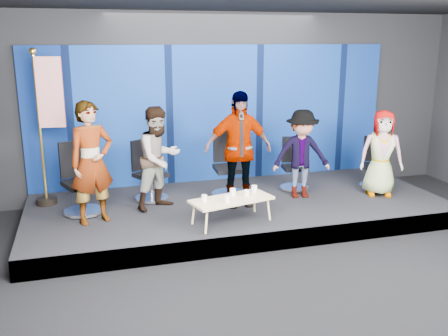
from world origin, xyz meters
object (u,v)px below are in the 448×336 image
Objects in this scene: chair_c at (229,174)px; panelist_d at (301,154)px; panelist_a at (92,163)px; chair_e at (374,171)px; panelist_b at (159,158)px; flag_stand at (48,124)px; panelist_e at (381,153)px; chair_d at (294,172)px; mug_a at (204,198)px; chair_b at (149,180)px; mug_c at (233,192)px; mug_e at (254,189)px; mug_b at (227,199)px; chair_a at (81,190)px; panelist_c at (238,149)px; coffee_table at (232,200)px; mug_d at (247,193)px.

chair_c is 0.76× the size of panelist_d.
chair_e is at bearing -15.58° from panelist_a.
panelist_b is 0.65× the size of flag_stand.
panelist_e is at bearing -1.76° from flag_stand.
chair_d is 2.49m from mug_a.
chair_b is at bearing 2.08° from flag_stand.
chair_c is 0.46× the size of flag_stand.
mug_c is (-1.57, -1.23, 0.12)m from chair_d.
chair_e is 2.83m from mug_e.
panelist_a is 1.97× the size of chair_e.
chair_c reaches higher than mug_c.
mug_b is 0.32m from mug_c.
flag_stand reaches higher than panelist_e.
chair_d is at bearing -32.39° from chair_b.
chair_a is 0.75m from panelist_a.
panelist_b is 4.09m from chair_e.
panelist_c is 1.54m from chair_d.
mug_c is (1.10, -1.34, 0.09)m from chair_b.
panelist_c is 0.88m from mug_c.
flag_stand is (-2.19, 1.69, 0.94)m from mug_a.
panelist_b reaches higher than panelist_e.
chair_c is 0.89× the size of coffee_table.
chair_b is 1.87m from mug_b.
chair_b is at bearing 176.88° from chair_c.
chair_a is at bearing 145.08° from panelist_b.
mug_b is at bearing -128.97° from chair_d.
panelist_c is 2.00× the size of chair_d.
flag_stand is (-2.88, 1.63, 0.94)m from mug_d.
mug_e reaches higher than mug_a.
panelist_e is 13.98× the size of mug_c.
chair_b is 1.73m from mug_c.
panelist_e is (5.11, -0.49, 0.38)m from chair_a.
mug_a is at bearing -148.08° from panelist_e.
chair_a is at bearing -165.77° from chair_d.
mug_b reaches higher than coffee_table.
mug_e is at bearing 32.47° from mug_b.
panelist_b is at bearing 125.80° from mug_b.
panelist_e is 14.27× the size of mug_e.
chair_a is 0.62× the size of panelist_a.
mug_e is (-2.51, -0.40, -0.33)m from panelist_e.
chair_e is at bearing 17.79° from mug_e.
panelist_c is at bearing -38.90° from panelist_b.
panelist_d is 1.82m from coffee_table.
panelist_b is at bearing 116.15° from mug_a.
panelist_a is 2.36m from mug_d.
panelist_d is at bearing -16.40° from panelist_a.
chair_e is 3.05m from mug_d.
panelist_e is 3.44m from mug_a.
chair_c reaches higher than chair_a.
chair_c is at bearing 93.54° from panelist_c.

